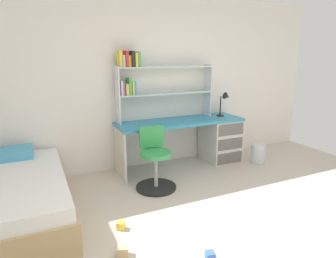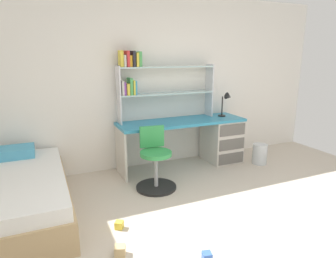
{
  "view_description": "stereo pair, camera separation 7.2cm",
  "coord_description": "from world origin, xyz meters",
  "px_view_note": "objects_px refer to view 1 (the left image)",
  "views": [
    {
      "loc": [
        -1.61,
        -1.39,
        1.67
      ],
      "look_at": [
        -0.16,
        1.75,
        0.8
      ],
      "focal_mm": 31.64,
      "sensor_mm": 36.0,
      "label": 1
    },
    {
      "loc": [
        -1.55,
        -1.42,
        1.67
      ],
      "look_at": [
        -0.16,
        1.75,
        0.8
      ],
      "focal_mm": 31.64,
      "sensor_mm": 36.0,
      "label": 2
    }
  ],
  "objects_px": {
    "bed_platform": "(11,199)",
    "toy_block_natural_1": "(123,251)",
    "desk": "(210,137)",
    "bookshelf_hutch": "(150,79)",
    "toy_block_yellow_0": "(121,225)",
    "toy_block_blue_2": "(210,256)",
    "swivel_chair": "(155,165)",
    "waste_bin": "(258,153)",
    "desk_lamp": "(225,100)"
  },
  "relations": [
    {
      "from": "bed_platform",
      "to": "toy_block_natural_1",
      "type": "bearing_deg",
      "value": -50.54
    },
    {
      "from": "desk",
      "to": "bookshelf_hutch",
      "type": "xyz_separation_m",
      "value": [
        -0.93,
        0.17,
        0.92
      ]
    },
    {
      "from": "toy_block_yellow_0",
      "to": "toy_block_blue_2",
      "type": "xyz_separation_m",
      "value": [
        0.55,
        -0.76,
        -0.0
      ]
    },
    {
      "from": "swivel_chair",
      "to": "toy_block_natural_1",
      "type": "height_order",
      "value": "swivel_chair"
    },
    {
      "from": "bed_platform",
      "to": "waste_bin",
      "type": "bearing_deg",
      "value": 3.75
    },
    {
      "from": "swivel_chair",
      "to": "toy_block_blue_2",
      "type": "relative_size",
      "value": 10.4
    },
    {
      "from": "toy_block_yellow_0",
      "to": "swivel_chair",
      "type": "bearing_deg",
      "value": 47.58
    },
    {
      "from": "toy_block_blue_2",
      "to": "desk",
      "type": "bearing_deg",
      "value": 57.81
    },
    {
      "from": "desk",
      "to": "bookshelf_hutch",
      "type": "bearing_deg",
      "value": 169.34
    },
    {
      "from": "desk",
      "to": "bed_platform",
      "type": "distance_m",
      "value": 2.87
    },
    {
      "from": "desk",
      "to": "desk_lamp",
      "type": "distance_m",
      "value": 0.63
    },
    {
      "from": "waste_bin",
      "to": "toy_block_natural_1",
      "type": "bearing_deg",
      "value": -153.58
    },
    {
      "from": "toy_block_blue_2",
      "to": "desk_lamp",
      "type": "bearing_deg",
      "value": 52.7
    },
    {
      "from": "bookshelf_hutch",
      "to": "swivel_chair",
      "type": "bearing_deg",
      "value": -107.74
    },
    {
      "from": "toy_block_yellow_0",
      "to": "desk_lamp",
      "type": "bearing_deg",
      "value": 31.27
    },
    {
      "from": "toy_block_natural_1",
      "to": "bookshelf_hutch",
      "type": "bearing_deg",
      "value": 61.66
    },
    {
      "from": "desk",
      "to": "toy_block_natural_1",
      "type": "distance_m",
      "value": 2.58
    },
    {
      "from": "desk",
      "to": "toy_block_natural_1",
      "type": "relative_size",
      "value": 21.25
    },
    {
      "from": "toy_block_yellow_0",
      "to": "waste_bin",
      "type": "bearing_deg",
      "value": 19.55
    },
    {
      "from": "toy_block_blue_2",
      "to": "toy_block_yellow_0",
      "type": "bearing_deg",
      "value": 125.99
    },
    {
      "from": "desk",
      "to": "swivel_chair",
      "type": "relative_size",
      "value": 2.46
    },
    {
      "from": "bookshelf_hutch",
      "to": "bed_platform",
      "type": "relative_size",
      "value": 0.8
    },
    {
      "from": "bed_platform",
      "to": "waste_bin",
      "type": "distance_m",
      "value": 3.47
    },
    {
      "from": "desk",
      "to": "bookshelf_hutch",
      "type": "height_order",
      "value": "bookshelf_hutch"
    },
    {
      "from": "desk",
      "to": "bed_platform",
      "type": "bearing_deg",
      "value": -167.6
    },
    {
      "from": "bookshelf_hutch",
      "to": "desk",
      "type": "bearing_deg",
      "value": -10.66
    },
    {
      "from": "bookshelf_hutch",
      "to": "toy_block_blue_2",
      "type": "bearing_deg",
      "value": -99.02
    },
    {
      "from": "toy_block_yellow_0",
      "to": "toy_block_blue_2",
      "type": "relative_size",
      "value": 1.01
    },
    {
      "from": "toy_block_yellow_0",
      "to": "toy_block_natural_1",
      "type": "xyz_separation_m",
      "value": [
        -0.1,
        -0.4,
        0.01
      ]
    },
    {
      "from": "bed_platform",
      "to": "toy_block_natural_1",
      "type": "distance_m",
      "value": 1.39
    },
    {
      "from": "bed_platform",
      "to": "toy_block_blue_2",
      "type": "relative_size",
      "value": 24.53
    },
    {
      "from": "bookshelf_hutch",
      "to": "toy_block_blue_2",
      "type": "distance_m",
      "value": 2.58
    },
    {
      "from": "desk_lamp",
      "to": "toy_block_blue_2",
      "type": "height_order",
      "value": "desk_lamp"
    },
    {
      "from": "swivel_chair",
      "to": "toy_block_natural_1",
      "type": "xyz_separation_m",
      "value": [
        -0.77,
        -1.14,
        -0.26
      ]
    },
    {
      "from": "desk_lamp",
      "to": "toy_block_natural_1",
      "type": "distance_m",
      "value": 2.92
    },
    {
      "from": "toy_block_natural_1",
      "to": "toy_block_blue_2",
      "type": "xyz_separation_m",
      "value": [
        0.65,
        -0.36,
        -0.01
      ]
    },
    {
      "from": "bookshelf_hutch",
      "to": "swivel_chair",
      "type": "distance_m",
      "value": 1.26
    },
    {
      "from": "desk",
      "to": "toy_block_natural_1",
      "type": "xyz_separation_m",
      "value": [
        -1.93,
        -1.68,
        -0.36
      ]
    },
    {
      "from": "bookshelf_hutch",
      "to": "toy_block_blue_2",
      "type": "relative_size",
      "value": 19.68
    },
    {
      "from": "bookshelf_hutch",
      "to": "toy_block_natural_1",
      "type": "height_order",
      "value": "bookshelf_hutch"
    },
    {
      "from": "bookshelf_hutch",
      "to": "swivel_chair",
      "type": "xyz_separation_m",
      "value": [
        -0.23,
        -0.71,
        -1.02
      ]
    },
    {
      "from": "desk_lamp",
      "to": "bed_platform",
      "type": "relative_size",
      "value": 0.21
    },
    {
      "from": "bed_platform",
      "to": "waste_bin",
      "type": "height_order",
      "value": "bed_platform"
    },
    {
      "from": "bed_platform",
      "to": "waste_bin",
      "type": "relative_size",
      "value": 5.88
    },
    {
      "from": "desk",
      "to": "toy_block_blue_2",
      "type": "distance_m",
      "value": 2.43
    },
    {
      "from": "desk",
      "to": "waste_bin",
      "type": "height_order",
      "value": "desk"
    },
    {
      "from": "desk",
      "to": "waste_bin",
      "type": "bearing_deg",
      "value": -30.29
    },
    {
      "from": "bookshelf_hutch",
      "to": "toy_block_yellow_0",
      "type": "xyz_separation_m",
      "value": [
        -0.9,
        -1.45,
        -1.29
      ]
    },
    {
      "from": "toy_block_yellow_0",
      "to": "toy_block_natural_1",
      "type": "distance_m",
      "value": 0.41
    },
    {
      "from": "desk_lamp",
      "to": "toy_block_natural_1",
      "type": "xyz_separation_m",
      "value": [
        -2.2,
        -1.68,
        -0.93
      ]
    }
  ]
}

